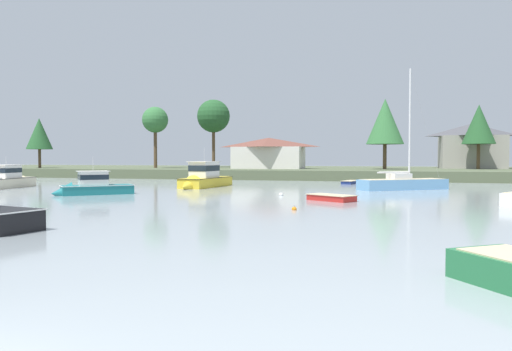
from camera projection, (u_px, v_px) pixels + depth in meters
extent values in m
cube|color=#4C563D|center=(346.00, 172.00, 89.87)|extent=(168.42, 40.01, 1.49)
cube|color=#669ECC|center=(403.00, 188.00, 52.28)|extent=(9.58, 7.76, 1.87)
cube|color=#CCB78E|center=(403.00, 179.00, 52.24)|extent=(8.91, 7.17, 0.04)
cube|color=silver|center=(399.00, 176.00, 52.06)|extent=(2.72, 2.58, 0.60)
cylinder|color=silver|center=(410.00, 124.00, 52.30)|extent=(0.20, 0.20, 11.69)
cylinder|color=silver|center=(394.00, 173.00, 51.81)|extent=(3.34, 2.40, 0.16)
cylinder|color=silver|center=(394.00, 172.00, 51.81)|extent=(3.01, 2.16, 0.14)
cylinder|color=#999999|center=(425.00, 125.00, 52.98)|extent=(3.27, 2.30, 11.65)
cube|color=navy|center=(351.00, 183.00, 63.88)|extent=(2.22, 3.70, 0.57)
cube|color=#C6B289|center=(351.00, 181.00, 63.87)|extent=(2.36, 3.86, 0.05)
cube|color=tan|center=(351.00, 181.00, 63.87)|extent=(1.16, 0.39, 0.03)
cube|color=#B2231E|center=(331.00, 199.00, 38.87)|extent=(4.06, 3.48, 0.64)
cube|color=#C6B289|center=(331.00, 195.00, 38.85)|extent=(4.26, 3.68, 0.05)
cube|color=tan|center=(331.00, 195.00, 38.86)|extent=(0.89, 1.27, 0.03)
cube|color=#196B70|center=(98.00, 192.00, 45.57)|extent=(6.14, 5.85, 1.33)
cone|color=#196B70|center=(61.00, 193.00, 44.14)|extent=(2.64, 2.66, 2.00)
cube|color=silver|center=(98.00, 185.00, 45.54)|extent=(6.29, 6.00, 0.05)
cube|color=silver|center=(93.00, 178.00, 45.34)|extent=(3.02, 2.97, 1.26)
cube|color=#19232D|center=(93.00, 177.00, 45.34)|extent=(3.08, 3.03, 0.45)
cube|color=beige|center=(93.00, 171.00, 45.32)|extent=(3.43, 3.38, 0.06)
cylinder|color=silver|center=(93.00, 164.00, 45.29)|extent=(0.03, 0.03, 1.36)
cube|color=gold|center=(206.00, 185.00, 57.29)|extent=(3.59, 9.09, 1.71)
cone|color=gold|center=(188.00, 187.00, 53.15)|extent=(2.68, 2.71, 2.44)
cube|color=black|center=(206.00, 178.00, 57.26)|extent=(3.72, 9.28, 0.05)
cube|color=silver|center=(204.00, 170.00, 56.75)|extent=(2.52, 3.81, 1.80)
cube|color=#19232D|center=(204.00, 168.00, 56.74)|extent=(2.57, 3.89, 0.65)
cube|color=beige|center=(204.00, 162.00, 56.71)|extent=(2.91, 4.28, 0.06)
cylinder|color=silver|center=(204.00, 155.00, 56.68)|extent=(0.03, 0.03, 1.56)
cube|color=beige|center=(7.00, 186.00, 55.26)|extent=(3.28, 7.92, 1.73)
cone|color=beige|center=(27.00, 184.00, 59.07)|extent=(2.35, 2.40, 2.09)
cube|color=black|center=(7.00, 178.00, 55.23)|extent=(3.39, 8.08, 0.05)
cube|color=silver|center=(6.00, 172.00, 55.11)|extent=(2.22, 3.19, 1.43)
cube|color=#19232D|center=(6.00, 170.00, 55.11)|extent=(2.27, 3.26, 0.52)
cube|color=beige|center=(6.00, 165.00, 55.08)|extent=(2.56, 3.59, 0.06)
cylinder|color=silver|center=(6.00, 161.00, 55.07)|extent=(0.03, 0.03, 0.92)
sphere|color=orange|center=(294.00, 209.00, 31.95)|extent=(0.33, 0.33, 0.33)
torus|color=#333338|center=(294.00, 206.00, 31.95)|extent=(0.12, 0.12, 0.02)
sphere|color=red|center=(71.00, 190.00, 50.50)|extent=(0.49, 0.49, 0.49)
torus|color=#333338|center=(71.00, 187.00, 50.49)|extent=(0.12, 0.12, 0.02)
sphere|color=white|center=(281.00, 195.00, 44.23)|extent=(0.38, 0.38, 0.38)
torus|color=#333338|center=(281.00, 192.00, 44.22)|extent=(0.12, 0.12, 0.02)
cylinder|color=brown|center=(155.00, 147.00, 90.35)|extent=(0.61, 0.61, 7.78)
sphere|color=#336B38|center=(155.00, 120.00, 90.17)|extent=(4.74, 4.74, 4.74)
cylinder|color=brown|center=(478.00, 148.00, 81.04)|extent=(0.54, 0.54, 6.85)
cone|color=#235128|center=(479.00, 124.00, 80.90)|extent=(5.31, 5.31, 6.49)
cylinder|color=brown|center=(385.00, 148.00, 80.88)|extent=(0.61, 0.61, 6.87)
cone|color=#336B38|center=(385.00, 121.00, 80.72)|extent=(6.10, 6.10, 7.45)
cylinder|color=brown|center=(214.00, 145.00, 97.46)|extent=(0.61, 0.61, 8.66)
sphere|color=#235128|center=(213.00, 116.00, 97.25)|extent=(6.49, 6.49, 6.49)
cylinder|color=brown|center=(40.00, 152.00, 90.64)|extent=(0.51, 0.51, 5.72)
cone|color=#235128|center=(39.00, 134.00, 90.52)|extent=(4.68, 4.68, 5.72)
cube|color=silver|center=(269.00, 158.00, 85.96)|extent=(11.93, 6.42, 3.76)
pyramid|color=brown|center=(269.00, 142.00, 85.86)|extent=(12.88, 6.93, 1.61)
cube|color=#9E998E|center=(471.00, 152.00, 87.91)|extent=(10.49, 8.86, 5.76)
pyramid|color=#47474C|center=(472.00, 130.00, 87.77)|extent=(11.33, 9.57, 2.21)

